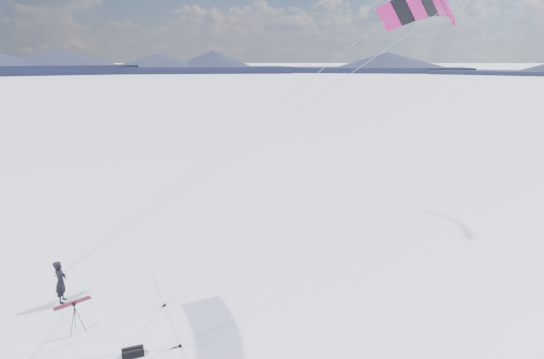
{
  "coord_description": "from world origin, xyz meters",
  "views": [
    {
      "loc": [
        6.82,
        -14.67,
        10.29
      ],
      "look_at": [
        6.52,
        5.2,
        4.95
      ],
      "focal_mm": 30.0,
      "sensor_mm": 36.0,
      "label": 1
    }
  ],
  "objects_px": {
    "snowboard": "(72,303)",
    "tripod": "(75,313)",
    "gear_bag_a": "(133,352)",
    "snowkiter": "(63,301)"
  },
  "relations": [
    {
      "from": "snowboard",
      "to": "tripod",
      "type": "xyz_separation_m",
      "value": [
        1.14,
        -2.13,
        0.81
      ]
    },
    {
      "from": "snowboard",
      "to": "tripod",
      "type": "relative_size",
      "value": 1.21
    },
    {
      "from": "snowboard",
      "to": "gear_bag_a",
      "type": "distance_m",
      "value": 5.14
    },
    {
      "from": "snowboard",
      "to": "tripod",
      "type": "bearing_deg",
      "value": -104.81
    },
    {
      "from": "tripod",
      "to": "gear_bag_a",
      "type": "relative_size",
      "value": 1.53
    },
    {
      "from": "snowkiter",
      "to": "gear_bag_a",
      "type": "relative_size",
      "value": 2.26
    },
    {
      "from": "snowboard",
      "to": "gear_bag_a",
      "type": "relative_size",
      "value": 1.85
    },
    {
      "from": "snowkiter",
      "to": "snowboard",
      "type": "bearing_deg",
      "value": -119.65
    },
    {
      "from": "snowkiter",
      "to": "gear_bag_a",
      "type": "height_order",
      "value": "snowkiter"
    },
    {
      "from": "snowkiter",
      "to": "gear_bag_a",
      "type": "distance_m",
      "value": 5.61
    }
  ]
}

